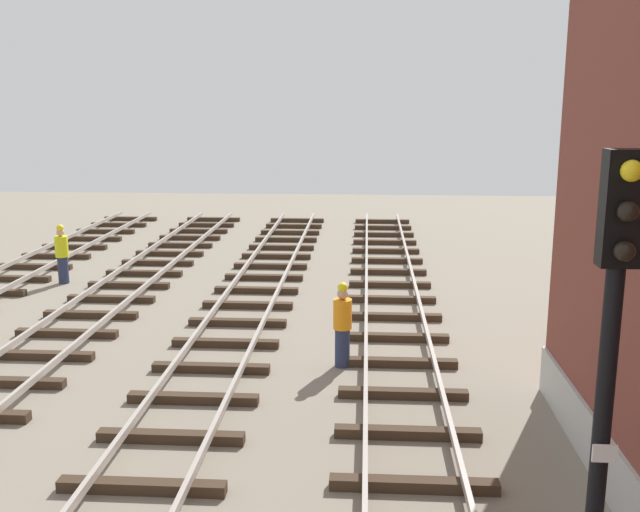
{
  "coord_description": "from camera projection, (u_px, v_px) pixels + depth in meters",
  "views": [
    {
      "loc": [
        0.57,
        -3.87,
        5.65
      ],
      "look_at": [
        -0.46,
        12.25,
        2.16
      ],
      "focal_mm": 40.65,
      "sensor_mm": 36.0,
      "label": 1
    }
  ],
  "objects": [
    {
      "name": "track_worker_distant",
      "position": [
        342.0,
        325.0,
        15.49
      ],
      "size": [
        0.4,
        0.4,
        1.87
      ],
      "color": "#262D4C",
      "rests_on": "ground"
    },
    {
      "name": "track_worker_foreground",
      "position": [
        62.0,
        254.0,
        22.57
      ],
      "size": [
        0.4,
        0.4,
        1.87
      ],
      "color": "#262D4C",
      "rests_on": "ground"
    },
    {
      "name": "signal_mast",
      "position": [
        609.0,
        350.0,
        6.99
      ],
      "size": [
        0.36,
        0.4,
        5.21
      ],
      "color": "black",
      "rests_on": "ground"
    }
  ]
}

